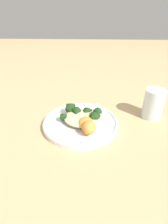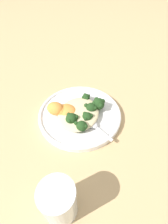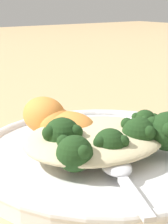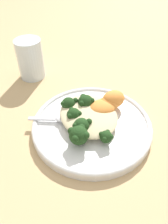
{
  "view_description": "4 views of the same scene",
  "coord_description": "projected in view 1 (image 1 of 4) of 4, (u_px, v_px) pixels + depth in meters",
  "views": [
    {
      "loc": [
        -0.04,
        0.54,
        0.37
      ],
      "look_at": [
        -0.02,
        0.01,
        0.05
      ],
      "focal_mm": 28.0,
      "sensor_mm": 36.0,
      "label": 1
    },
    {
      "loc": [
        -0.35,
        -0.14,
        0.45
      ],
      "look_at": [
        -0.01,
        -0.0,
        0.03
      ],
      "focal_mm": 28.0,
      "sensor_mm": 36.0,
      "label": 2
    },
    {
      "loc": [
        -0.24,
        -0.27,
        0.17
      ],
      "look_at": [
        -0.02,
        0.03,
        0.06
      ],
      "focal_mm": 60.0,
      "sensor_mm": 36.0,
      "label": 3
    },
    {
      "loc": [
        0.3,
        -0.14,
        0.37
      ],
      "look_at": [
        -0.01,
        -0.0,
        0.05
      ],
      "focal_mm": 35.0,
      "sensor_mm": 36.0,
      "label": 4
    }
  ],
  "objects": [
    {
      "name": "broccoli_stalk_2",
      "position": [
        86.0,
        114.0,
        0.64
      ],
      "size": [
        0.05,
        0.1,
        0.03
      ],
      "rotation": [
        0.0,
        0.0,
        4.41
      ],
      "color": "#ADC675",
      "rests_on": "plate"
    },
    {
      "name": "sweet_potato_chunk_1",
      "position": [
        88.0,
        126.0,
        0.57
      ],
      "size": [
        0.06,
        0.06,
        0.03
      ],
      "primitive_type": "ellipsoid",
      "rotation": [
        0.0,
        0.0,
        4.07
      ],
      "color": "orange",
      "rests_on": "plate"
    },
    {
      "name": "ground_plane",
      "position": [
        79.0,
        123.0,
        0.65
      ],
      "size": [
        4.0,
        4.0,
        0.0
      ],
      "primitive_type": "plane",
      "color": "tan"
    },
    {
      "name": "sweet_potato_chunk_0",
      "position": [
        89.0,
        127.0,
        0.56
      ],
      "size": [
        0.05,
        0.06,
        0.04
      ],
      "primitive_type": "ellipsoid",
      "rotation": [
        0.0,
        0.0,
        4.75
      ],
      "color": "orange",
      "rests_on": "plate"
    },
    {
      "name": "broccoli_stalk_4",
      "position": [
        73.0,
        111.0,
        0.65
      ],
      "size": [
        0.09,
        0.11,
        0.04
      ],
      "rotation": [
        0.0,
        0.0,
        5.33
      ],
      "color": "#ADC675",
      "rests_on": "plate"
    },
    {
      "name": "broccoli_stalk_0",
      "position": [
        92.0,
        118.0,
        0.61
      ],
      "size": [
        0.08,
        0.04,
        0.04
      ],
      "rotation": [
        0.0,
        0.0,
        3.41
      ],
      "color": "#ADC675",
      "rests_on": "plate"
    },
    {
      "name": "plate",
      "position": [
        81.0,
        123.0,
        0.63
      ],
      "size": [
        0.27,
        0.27,
        0.02
      ],
      "color": "white",
      "rests_on": "ground_plane"
    },
    {
      "name": "broccoli_stalk_5",
      "position": [
        70.0,
        119.0,
        0.62
      ],
      "size": [
        0.1,
        0.04,
        0.03
      ],
      "rotation": [
        0.0,
        0.0,
        6.07
      ],
      "color": "#ADC675",
      "rests_on": "plate"
    },
    {
      "name": "sweet_potato_chunk_2",
      "position": [
        86.0,
        123.0,
        0.59
      ],
      "size": [
        0.05,
        0.07,
        0.03
      ],
      "primitive_type": "ellipsoid",
      "rotation": [
        0.0,
        0.0,
        1.53
      ],
      "color": "orange",
      "rests_on": "plate"
    },
    {
      "name": "water_glass",
      "position": [
        153.0,
        104.0,
        0.66
      ],
      "size": [
        0.07,
        0.07,
        0.11
      ],
      "primitive_type": "cylinder",
      "color": "silver",
      "rests_on": "ground_plane"
    },
    {
      "name": "broccoli_stalk_3",
      "position": [
        77.0,
        113.0,
        0.64
      ],
      "size": [
        0.05,
        0.08,
        0.03
      ],
      "rotation": [
        0.0,
        0.0,
        5.15
      ],
      "color": "#ADC675",
      "rests_on": "plate"
    },
    {
      "name": "quinoa_mound",
      "position": [
        85.0,
        118.0,
        0.62
      ],
      "size": [
        0.15,
        0.13,
        0.02
      ],
      "primitive_type": "ellipsoid",
      "color": "beige",
      "rests_on": "plate"
    },
    {
      "name": "spoon",
      "position": [
        91.0,
        110.0,
        0.68
      ],
      "size": [
        0.06,
        0.1,
        0.01
      ],
      "rotation": [
        0.0,
        0.0,
        4.28
      ],
      "color": "silver",
      "rests_on": "plate"
    },
    {
      "name": "broccoli_stalk_1",
      "position": [
        93.0,
        115.0,
        0.63
      ],
      "size": [
        0.1,
        0.1,
        0.03
      ],
      "rotation": [
        0.0,
        0.0,
        3.88
      ],
      "color": "#ADC675",
      "rests_on": "plate"
    }
  ]
}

